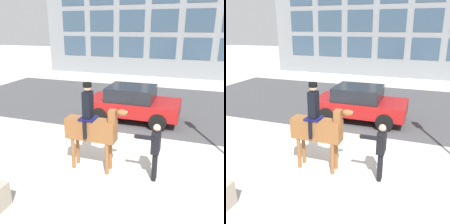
% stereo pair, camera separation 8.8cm
% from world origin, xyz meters
% --- Properties ---
extents(ground_plane, '(80.00, 80.00, 0.00)m').
position_xyz_m(ground_plane, '(0.00, 0.00, 0.00)').
color(ground_plane, beige).
extents(road_surface, '(21.22, 8.50, 0.01)m').
position_xyz_m(road_surface, '(0.00, 4.75, 0.00)').
color(road_surface, '#444447').
rests_on(road_surface, ground_plane).
extents(mounted_horse_lead, '(1.89, 0.65, 2.63)m').
position_xyz_m(mounted_horse_lead, '(0.13, -2.30, 1.35)').
color(mounted_horse_lead, brown).
rests_on(mounted_horse_lead, ground_plane).
extents(pedestrian_bystander, '(0.82, 0.44, 1.65)m').
position_xyz_m(pedestrian_bystander, '(1.96, -2.29, 0.97)').
color(pedestrian_bystander, black).
rests_on(pedestrian_bystander, ground_plane).
extents(street_car_near_lane, '(4.09, 2.06, 1.56)m').
position_xyz_m(street_car_near_lane, '(0.22, 2.12, 0.81)').
color(street_car_near_lane, maroon).
rests_on(street_car_near_lane, ground_plane).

